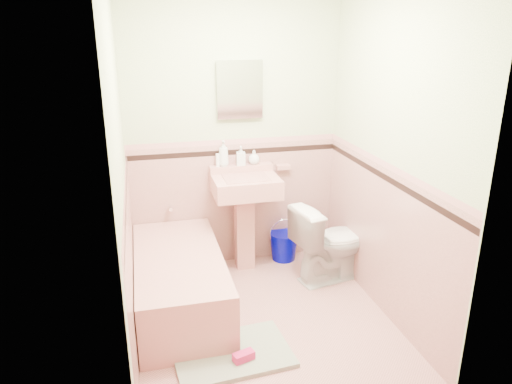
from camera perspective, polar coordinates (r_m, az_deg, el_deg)
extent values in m
plane|color=tan|center=(4.02, 0.88, -14.76)|extent=(2.20, 2.20, 0.00)
plane|color=#F3E3C6|center=(4.53, -2.60, 6.39)|extent=(2.50, 0.00, 2.50)
plane|color=#F3E3C6|center=(2.50, 7.46, -4.31)|extent=(2.50, 0.00, 2.50)
plane|color=#F3E3C6|center=(3.38, -15.62, 1.36)|extent=(0.00, 2.50, 2.50)
plane|color=#F3E3C6|center=(3.86, 15.52, 3.50)|extent=(0.00, 2.50, 2.50)
plane|color=tan|center=(4.70, -2.45, -1.40)|extent=(2.00, 0.00, 2.00)
plane|color=tan|center=(2.83, 6.79, -16.41)|extent=(2.00, 0.00, 2.00)
plane|color=tan|center=(3.62, -14.52, -8.47)|extent=(0.00, 2.20, 2.20)
plane|color=tan|center=(4.07, 14.58, -5.36)|extent=(0.00, 2.20, 2.20)
plane|color=black|center=(4.54, -2.53, 4.74)|extent=(2.00, 0.00, 2.00)
plane|color=black|center=(2.57, 7.19, -6.82)|extent=(2.00, 0.00, 2.00)
plane|color=black|center=(3.42, -15.13, -0.69)|extent=(0.00, 2.20, 2.20)
plane|color=black|center=(3.89, 15.12, 1.64)|extent=(0.00, 2.20, 2.20)
plane|color=tan|center=(4.52, -2.55, 5.97)|extent=(2.00, 0.00, 2.00)
plane|color=tan|center=(2.53, 7.28, -4.78)|extent=(2.00, 0.00, 2.00)
plane|color=tan|center=(3.39, -15.27, 0.90)|extent=(0.00, 2.20, 2.20)
plane|color=tan|center=(3.86, 15.25, 3.06)|extent=(0.00, 2.20, 2.20)
cube|color=tan|center=(4.10, -9.01, -10.65)|extent=(0.70, 1.50, 0.45)
cylinder|color=silver|center=(4.58, -10.11, -1.84)|extent=(0.04, 0.12, 0.04)
cylinder|color=silver|center=(4.52, -1.67, 2.44)|extent=(0.02, 0.02, 0.10)
cube|color=white|center=(4.43, -1.96, 12.03)|extent=(0.40, 0.04, 0.50)
cube|color=tan|center=(4.68, 3.22, 2.99)|extent=(0.13, 0.08, 0.04)
imported|color=#B2B2B2|center=(4.48, -3.87, 4.58)|extent=(0.10, 0.10, 0.24)
imported|color=#B2B2B2|center=(4.52, -1.81, 4.33)|extent=(0.09, 0.09, 0.18)
imported|color=#B2B2B2|center=(4.55, -0.24, 4.16)|extent=(0.11, 0.11, 0.13)
cylinder|color=white|center=(4.48, -4.56, 3.79)|extent=(0.05, 0.05, 0.12)
imported|color=white|center=(4.48, 8.94, -5.86)|extent=(0.79, 0.55, 0.74)
cube|color=gray|center=(3.64, -2.85, -18.57)|extent=(0.86, 0.61, 0.03)
cube|color=#BF1E59|center=(3.54, -1.47, -18.88)|extent=(0.16, 0.11, 0.06)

